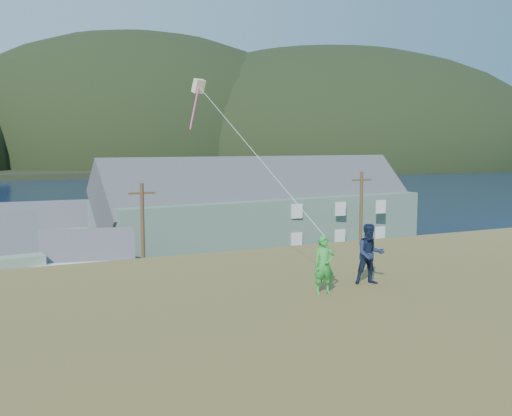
{
  "coord_description": "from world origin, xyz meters",
  "views": [
    {
      "loc": [
        -8.22,
        -32.56,
        11.2
      ],
      "look_at": [
        1.06,
        -12.41,
        8.8
      ],
      "focal_mm": 40.0,
      "sensor_mm": 36.0,
      "label": 1
    }
  ],
  "objects_px": {
    "kite_flyer_green": "(324,265)",
    "kite_flyer_navy": "(370,254)",
    "shed_palegreen_far": "(56,233)",
    "shed_white": "(82,267)",
    "wharf": "(17,237)",
    "lodge": "(266,209)"
  },
  "relations": [
    {
      "from": "shed_palegreen_far",
      "to": "kite_flyer_navy",
      "type": "relative_size",
      "value": 5.97
    },
    {
      "from": "lodge",
      "to": "kite_flyer_navy",
      "type": "bearing_deg",
      "value": -118.3
    },
    {
      "from": "shed_palegreen_far",
      "to": "kite_flyer_navy",
      "type": "xyz_separation_m",
      "value": [
        4.47,
        -45.66,
        5.4
      ]
    },
    {
      "from": "shed_white",
      "to": "kite_flyer_green",
      "type": "distance_m",
      "value": 30.64
    },
    {
      "from": "kite_flyer_navy",
      "to": "shed_white",
      "type": "bearing_deg",
      "value": 115.97
    },
    {
      "from": "kite_flyer_green",
      "to": "kite_flyer_navy",
      "type": "height_order",
      "value": "kite_flyer_navy"
    },
    {
      "from": "wharf",
      "to": "shed_palegreen_far",
      "type": "height_order",
      "value": "shed_palegreen_far"
    },
    {
      "from": "wharf",
      "to": "shed_palegreen_far",
      "type": "bearing_deg",
      "value": -76.79
    },
    {
      "from": "kite_flyer_green",
      "to": "shed_white",
      "type": "bearing_deg",
      "value": 105.32
    },
    {
      "from": "wharf",
      "to": "shed_palegreen_far",
      "type": "distance_m",
      "value": 13.99
    },
    {
      "from": "lodge",
      "to": "shed_white",
      "type": "bearing_deg",
      "value": -159.44
    },
    {
      "from": "wharf",
      "to": "kite_flyer_navy",
      "type": "relative_size",
      "value": 14.71
    },
    {
      "from": "wharf",
      "to": "kite_flyer_navy",
      "type": "xyz_separation_m",
      "value": [
        7.63,
        -59.11,
        7.63
      ]
    },
    {
      "from": "shed_white",
      "to": "shed_palegreen_far",
      "type": "height_order",
      "value": "shed_palegreen_far"
    },
    {
      "from": "shed_white",
      "to": "shed_palegreen_far",
      "type": "distance_m",
      "value": 16.05
    },
    {
      "from": "wharf",
      "to": "lodge",
      "type": "relative_size",
      "value": 0.73
    },
    {
      "from": "kite_flyer_green",
      "to": "wharf",
      "type": "bearing_deg",
      "value": 106.38
    },
    {
      "from": "lodge",
      "to": "kite_flyer_navy",
      "type": "distance_m",
      "value": 43.07
    },
    {
      "from": "wharf",
      "to": "kite_flyer_green",
      "type": "bearing_deg",
      "value": -84.41
    },
    {
      "from": "shed_white",
      "to": "kite_flyer_navy",
      "type": "bearing_deg",
      "value": -70.81
    },
    {
      "from": "shed_palegreen_far",
      "to": "kite_flyer_navy",
      "type": "bearing_deg",
      "value": -83.19
    },
    {
      "from": "lodge",
      "to": "kite_flyer_green",
      "type": "relative_size",
      "value": 22.49
    }
  ]
}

